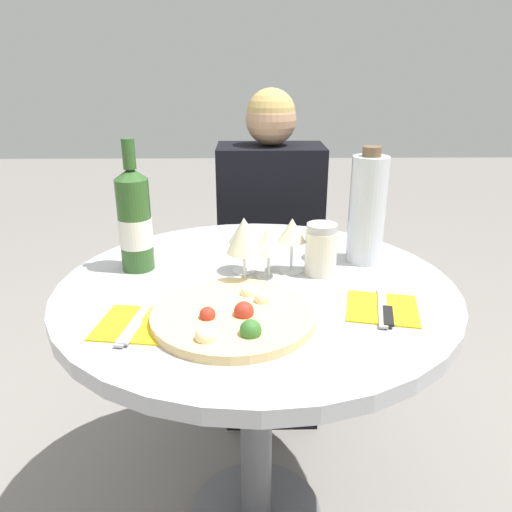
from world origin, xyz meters
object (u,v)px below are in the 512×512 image
Objects in this scene: chair_behind_diner at (269,270)px; tall_carafe at (367,209)px; dining_table at (256,328)px; seated_diner at (270,271)px; pizza_large at (234,316)px; wine_bottle at (135,221)px.

tall_carafe is at bearing 109.00° from chair_behind_diner.
tall_carafe is at bearing 25.84° from dining_table.
chair_behind_diner is 0.17m from seated_diner.
dining_table is at bearing 75.49° from pizza_large.
dining_table is 0.41m from wine_bottle.
seated_diner is (-0.00, -0.16, 0.06)m from chair_behind_diner.
seated_diner is at bearing 114.31° from tall_carafe.
tall_carafe is (0.59, 0.04, 0.01)m from wine_bottle.
wine_bottle is at bearing 55.93° from seated_diner.
wine_bottle is (-0.30, 0.10, 0.25)m from dining_table.
seated_diner is 3.47× the size of pizza_large.
seated_diner is 0.67m from tall_carafe.
chair_behind_diner is 0.90m from wine_bottle.
pizza_large is at bearing 82.18° from seated_diner.
seated_diner reaches higher than tall_carafe.
chair_behind_diner is at bearing 83.40° from pizza_large.
chair_behind_diner reaches higher than pizza_large.
tall_carafe is (0.23, -0.50, 0.38)m from seated_diner.
dining_table is at bearing 84.24° from seated_diner.
seated_diner is at bearing 55.93° from wine_bottle.
tall_carafe reaches higher than pizza_large.
pizza_large is (-0.11, -0.99, 0.31)m from chair_behind_diner.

